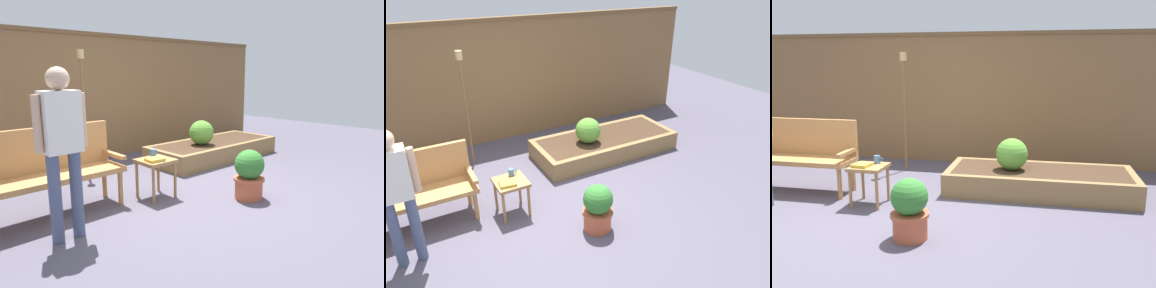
# 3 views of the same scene
# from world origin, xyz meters

# --- Properties ---
(ground_plane) EXTENTS (14.00, 14.00, 0.00)m
(ground_plane) POSITION_xyz_m (0.00, 0.00, 0.00)
(ground_plane) COLOR #514C5B
(fence_back) EXTENTS (8.40, 0.14, 2.16)m
(fence_back) POSITION_xyz_m (0.00, 2.60, 1.09)
(fence_back) COLOR brown
(fence_back) RESTS_ON ground_plane
(garden_bench) EXTENTS (1.44, 0.48, 0.94)m
(garden_bench) POSITION_xyz_m (-1.50, 0.67, 0.54)
(garden_bench) COLOR #B77F47
(garden_bench) RESTS_ON ground_plane
(side_table) EXTENTS (0.40, 0.40, 0.48)m
(side_table) POSITION_xyz_m (-0.39, 0.30, 0.40)
(side_table) COLOR #9E7042
(side_table) RESTS_ON ground_plane
(cup_on_table) EXTENTS (0.11, 0.07, 0.10)m
(cup_on_table) POSITION_xyz_m (-0.33, 0.42, 0.53)
(cup_on_table) COLOR teal
(cup_on_table) RESTS_ON side_table
(book_on_table) EXTENTS (0.21, 0.19, 0.04)m
(book_on_table) POSITION_xyz_m (-0.45, 0.24, 0.50)
(book_on_table) COLOR gold
(book_on_table) RESTS_ON side_table
(potted_boxwood) EXTENTS (0.37, 0.37, 0.60)m
(potted_boxwood) POSITION_xyz_m (0.40, -0.51, 0.31)
(potted_boxwood) COLOR #B75638
(potted_boxwood) RESTS_ON ground_plane
(raised_planter_bed) EXTENTS (2.40, 1.00, 0.30)m
(raised_planter_bed) POSITION_xyz_m (1.58, 1.18, 0.15)
(raised_planter_bed) COLOR olive
(raised_planter_bed) RESTS_ON ground_plane
(shrub_near_bench) EXTENTS (0.41, 0.41, 0.41)m
(shrub_near_bench) POSITION_xyz_m (1.22, 1.12, 0.51)
(shrub_near_bench) COLOR brown
(shrub_near_bench) RESTS_ON raised_planter_bed
(tiki_torch) EXTENTS (0.10, 0.10, 1.83)m
(tiki_torch) POSITION_xyz_m (-0.50, 1.86, 1.24)
(tiki_torch) COLOR brown
(tiki_torch) RESTS_ON ground_plane
(person_by_bench) EXTENTS (0.47, 0.20, 1.56)m
(person_by_bench) POSITION_xyz_m (-1.65, -0.00, 0.93)
(person_by_bench) COLOR #475170
(person_by_bench) RESTS_ON ground_plane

